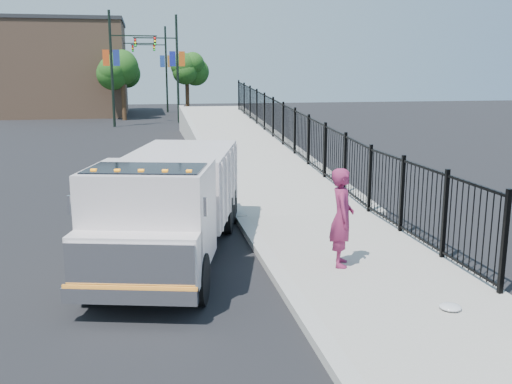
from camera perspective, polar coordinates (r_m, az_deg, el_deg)
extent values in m
plane|color=black|center=(11.30, 1.90, -8.18)|extent=(120.00, 120.00, 0.00)
cube|color=#9E998E|center=(10.14, 15.38, -10.70)|extent=(3.55, 12.00, 0.12)
cube|color=#ADAAA3|center=(9.48, 4.65, -11.81)|extent=(0.30, 12.00, 0.16)
cube|color=#9E998E|center=(27.00, -1.26, 3.70)|extent=(3.95, 24.06, 3.19)
cube|color=black|center=(23.31, 3.87, 4.58)|extent=(0.10, 28.00, 1.80)
cube|color=black|center=(12.45, -8.12, -4.02)|extent=(2.35, 6.07, 0.20)
cube|color=silver|center=(10.30, -10.47, -2.38)|extent=(2.50, 2.41, 1.78)
cube|color=silver|center=(9.39, -11.96, -6.68)|extent=(2.18, 1.12, 0.89)
cube|color=silver|center=(9.09, -12.50, -7.34)|extent=(2.00, 0.57, 0.76)
cube|color=silver|center=(9.18, -12.50, -10.10)|extent=(2.11, 0.68, 0.25)
cube|color=orange|center=(9.13, -12.53, -9.32)|extent=(2.08, 0.57, 0.05)
cube|color=black|center=(9.97, -10.89, 0.27)|extent=(2.18, 1.60, 0.76)
cube|color=silver|center=(13.35, -7.27, 1.02)|extent=(2.98, 4.14, 1.51)
cube|color=silver|center=(9.71, -18.18, -1.23)|extent=(0.06, 0.06, 0.31)
cube|color=silver|center=(9.14, -5.10, -1.47)|extent=(0.06, 0.06, 0.31)
cube|color=orange|center=(9.84, -15.94, 2.08)|extent=(0.10, 0.09, 0.05)
cube|color=orange|center=(9.71, -13.71, 2.08)|extent=(0.10, 0.09, 0.05)
cube|color=orange|center=(9.60, -11.42, 2.08)|extent=(0.10, 0.09, 0.05)
cube|color=orange|center=(9.51, -9.09, 2.07)|extent=(0.10, 0.09, 0.05)
cube|color=orange|center=(9.43, -6.71, 2.06)|extent=(0.10, 0.09, 0.05)
cylinder|color=black|center=(10.26, -16.21, -8.17)|extent=(0.49, 0.93, 0.89)
cylinder|color=black|center=(9.81, -5.76, -8.68)|extent=(0.49, 0.93, 0.89)
cylinder|color=black|center=(14.25, -10.47, -2.23)|extent=(0.49, 0.93, 0.89)
cylinder|color=black|center=(13.93, -2.99, -2.37)|extent=(0.49, 0.93, 0.89)
cylinder|color=black|center=(15.18, -9.61, -1.33)|extent=(0.49, 0.93, 0.89)
cylinder|color=black|center=(14.88, -2.59, -1.44)|extent=(0.49, 0.93, 0.89)
imported|color=#802149|center=(11.28, 8.58, -2.52)|extent=(0.64, 0.81, 1.95)
ellipsoid|color=silver|center=(9.91, 18.85, -10.82)|extent=(0.36, 0.36, 0.09)
cylinder|color=black|center=(41.89, -14.23, 11.79)|extent=(0.18, 0.18, 8.00)
cube|color=black|center=(41.91, -12.14, 15.03)|extent=(3.20, 0.08, 0.08)
cube|color=black|center=(41.90, -10.08, 14.63)|extent=(0.18, 0.22, 0.60)
cube|color=navy|center=(41.88, -13.80, 12.90)|extent=(0.45, 0.04, 1.10)
cube|color=#D94815|center=(41.92, -14.78, 12.85)|extent=(0.45, 0.04, 1.10)
cylinder|color=black|center=(44.37, -7.85, 12.03)|extent=(0.18, 0.18, 8.00)
cube|color=black|center=(44.37, -10.08, 14.93)|extent=(3.20, 0.08, 0.08)
cube|color=black|center=(44.34, -11.98, 14.41)|extent=(0.18, 0.22, 0.60)
cube|color=#CE5515|center=(44.40, -7.42, 13.07)|extent=(0.45, 0.04, 1.10)
cube|color=navy|center=(44.36, -8.35, 13.05)|extent=(0.45, 0.04, 1.10)
cylinder|color=black|center=(53.20, -13.42, 11.80)|extent=(0.18, 0.18, 8.00)
cube|color=black|center=(53.22, -11.77, 14.35)|extent=(3.20, 0.08, 0.08)
cube|color=black|center=(53.22, -10.15, 14.03)|extent=(0.18, 0.22, 0.60)
cube|color=#1D5B99|center=(53.20, -13.08, 12.68)|extent=(0.45, 0.04, 1.10)
cube|color=orange|center=(53.22, -13.85, 12.64)|extent=(0.45, 0.04, 1.10)
cylinder|color=black|center=(55.93, -8.95, 11.97)|extent=(0.18, 0.18, 8.00)
cube|color=black|center=(55.94, -10.72, 14.26)|extent=(3.20, 0.08, 0.08)
cube|color=black|center=(55.93, -12.22, 13.85)|extent=(0.18, 0.22, 0.60)
cube|color=#C47628|center=(55.95, -8.61, 12.80)|extent=(0.45, 0.04, 1.10)
cube|color=#2649A4|center=(55.92, -9.35, 12.78)|extent=(0.45, 0.04, 1.10)
cylinder|color=#382314|center=(47.64, -13.08, 8.93)|extent=(0.36, 0.36, 3.20)
sphere|color=#194714|center=(47.59, -13.22, 11.82)|extent=(2.83, 2.83, 2.83)
cylinder|color=#382314|center=(51.58, -6.88, 9.37)|extent=(0.36, 0.36, 3.20)
sphere|color=#194714|center=(51.53, -6.94, 12.03)|extent=(2.25, 2.25, 2.25)
cylinder|color=#382314|center=(59.63, -13.14, 9.49)|extent=(0.36, 0.36, 3.20)
sphere|color=#194714|center=(59.59, -13.25, 11.79)|extent=(3.36, 3.36, 3.36)
cube|color=#8C664C|center=(54.74, -18.31, 11.52)|extent=(10.00, 10.00, 8.00)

